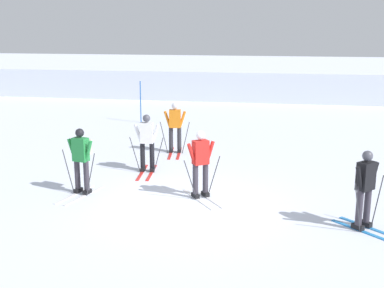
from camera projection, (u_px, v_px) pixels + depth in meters
name	position (u px, v px, depth m)	size (l,w,h in m)	color
ground_plane	(188.00, 206.00, 12.01)	(120.00, 120.00, 0.00)	silver
far_snow_ridge	(246.00, 81.00, 31.11)	(80.00, 7.23, 1.65)	silver
skier_green	(81.00, 157.00, 12.67)	(0.98, 1.64, 1.71)	silver
skier_red	(201.00, 162.00, 12.37)	(1.23, 1.52, 1.71)	silver
skier_black	(365.00, 188.00, 10.45)	(1.42, 1.37, 1.71)	#237AC6
skier_orange	(175.00, 126.00, 16.79)	(1.00, 1.63, 1.71)	red
skier_white	(147.00, 140.00, 14.61)	(1.00, 1.63, 1.71)	red
trail_marker_pole	(141.00, 102.00, 22.03)	(0.05, 0.05, 1.84)	#1E56AD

